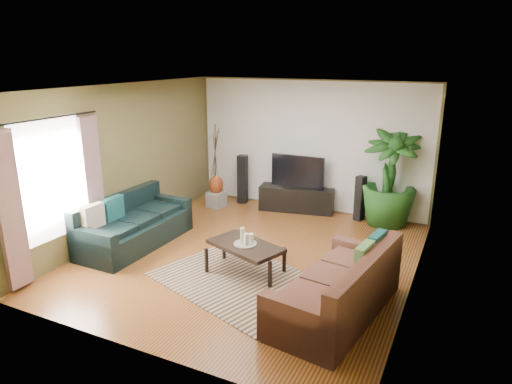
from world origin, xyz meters
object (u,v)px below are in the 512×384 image
Objects in this scene: sofa_right at (336,282)px; side_table at (160,212)px; coffee_table at (245,258)px; pedestal at (216,199)px; television at (298,171)px; speaker_right at (360,198)px; vase at (216,185)px; potted_plant at (389,178)px; sofa_left at (135,221)px; speaker_left at (243,179)px; tv_stand at (297,199)px.

sofa_right is 4.29m from side_table.
coffee_table is 3.20m from pedestal.
side_table is (-2.10, -1.92, -0.59)m from television.
television is 1.26× the size of speaker_right.
vase is 1.49m from side_table.
potted_plant reaches higher than side_table.
vase is at bearing 72.59° from side_table.
television is at bearing 180.00° from potted_plant.
coffee_table is 3.38× the size of pedestal.
television is 1.87m from pedestal.
sofa_left is at bearing -163.78° from coffee_table.
sofa_left is at bearing -94.93° from vase.
side_table is (-0.44, -1.40, -0.23)m from vase.
coffee_table is 1.25× the size of speaker_right.
potted_plant is 5.57× the size of pedestal.
sofa_left is 2.39m from vase.
sofa_right is at bearing -40.57° from vase.
side_table is at bearing -122.86° from speaker_left.
tv_stand is (-1.87, 3.54, -0.17)m from sofa_right.
sofa_left is 4.98× the size of vase.
speaker_right is 2.11× the size of vase.
television reaches higher than side_table.
sofa_right is 2.38× the size of speaker_right.
speaker_left is at bearing -129.77° from sofa_right.
tv_stand is 1.36× the size of television.
pedestal is at bearing -4.38° from sofa_left.
speaker_left reaches higher than tv_stand.
tv_stand is (-0.33, 3.03, 0.03)m from coffee_table.
vase is (-1.66, -0.52, -0.37)m from television.
coffee_table is 1.05× the size of speaker_left.
speaker_left is 0.74m from pedestal.
potted_plant is at bearing -10.48° from tv_stand.
speaker_right is 2.70× the size of pedestal.
potted_plant is (1.85, 0.00, 0.67)m from tv_stand.
sofa_left is at bearing -122.67° from television.
speaker_left is (-1.61, 3.03, 0.31)m from coffee_table.
tv_stand is 1.45× the size of speaker_left.
coffee_table is 3.20m from speaker_right.
television is 3.41× the size of pedestal.
sofa_left reaches higher than vase.
potted_plant is at bearing 8.42° from vase.
tv_stand is 4.65× the size of pedestal.
sofa_right is at bearing -58.25° from speaker_left.
coffee_table is 2.17× the size of side_table.
vase is at bearing -122.05° from sofa_right.
coffee_table is 3.46m from potted_plant.
side_table is (-3.95, -1.92, -0.67)m from potted_plant.
coffee_table is at bearing -92.87° from sofa_left.
sofa_right reaches higher than tv_stand.
pedestal is (0.21, 2.38, -0.26)m from sofa_left.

